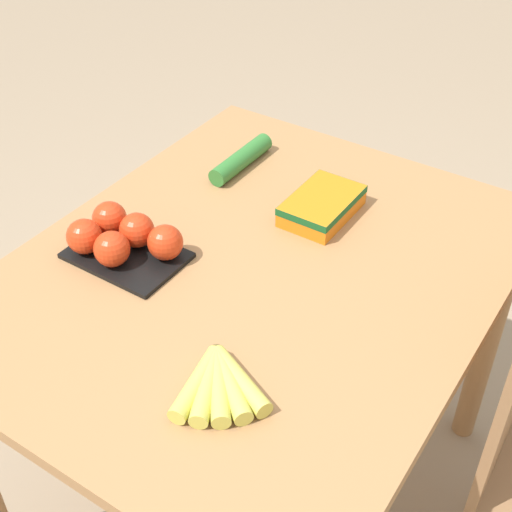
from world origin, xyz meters
name	(u,v)px	position (x,y,z in m)	size (l,w,h in m)	color
ground_plane	(256,489)	(0.00, 0.00, 0.00)	(12.00, 12.00, 0.00)	gray
dining_table	(256,310)	(0.00, 0.00, 0.66)	(1.12, 0.90, 0.78)	#9E7044
banana_bunch	(218,383)	(0.30, 0.12, 0.79)	(0.17, 0.16, 0.03)	brown
tomato_pack	(122,238)	(0.11, -0.25, 0.82)	(0.16, 0.23, 0.08)	black
carrot_bag	(322,204)	(-0.23, 0.02, 0.80)	(0.19, 0.12, 0.05)	orange
cucumber_near	(241,159)	(-0.30, -0.24, 0.80)	(0.21, 0.05, 0.04)	#2D702D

